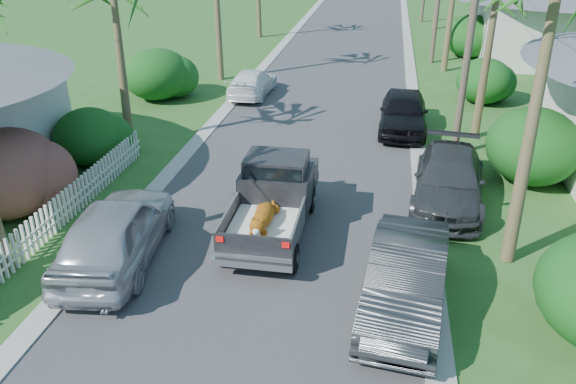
% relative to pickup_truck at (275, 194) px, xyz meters
% --- Properties ---
extents(road, '(8.00, 100.00, 0.02)m').
position_rel_pickup_truck_xyz_m(road, '(-0.01, 18.45, -1.00)').
color(road, '#38383A').
rests_on(road, ground).
extents(curb_left, '(0.60, 100.00, 0.06)m').
position_rel_pickup_truck_xyz_m(curb_left, '(-4.31, 18.45, -0.98)').
color(curb_left, '#A5A39E').
rests_on(curb_left, ground).
extents(curb_right, '(0.60, 100.00, 0.06)m').
position_rel_pickup_truck_xyz_m(curb_right, '(4.29, 18.45, -0.98)').
color(curb_right, '#A5A39E').
rests_on(curb_right, ground).
extents(pickup_truck, '(1.98, 5.12, 2.06)m').
position_rel_pickup_truck_xyz_m(pickup_truck, '(0.00, 0.00, 0.00)').
color(pickup_truck, black).
rests_on(pickup_truck, ground).
extents(parked_car_rn, '(2.15, 4.87, 1.55)m').
position_rel_pickup_truck_xyz_m(parked_car_rn, '(3.59, -3.24, -0.23)').
color(parked_car_rn, '#2A2D2F').
rests_on(parked_car_rn, ground).
extents(parked_car_rm, '(2.62, 5.31, 1.48)m').
position_rel_pickup_truck_xyz_m(parked_car_rm, '(4.99, 2.37, -0.27)').
color(parked_car_rm, '#323538').
rests_on(parked_car_rm, ground).
extents(parked_car_rf, '(2.01, 4.74, 1.60)m').
position_rel_pickup_truck_xyz_m(parked_car_rf, '(3.69, 8.77, -0.21)').
color(parked_car_rf, black).
rests_on(parked_car_rf, ground).
extents(parked_car_ln, '(2.59, 5.25, 1.72)m').
position_rel_pickup_truck_xyz_m(parked_car_ln, '(-3.61, -2.48, -0.15)').
color(parked_car_ln, '#B6B8BE').
rests_on(parked_car_ln, ground).
extents(parked_car_lf, '(1.90, 4.40, 1.26)m').
position_rel_pickup_truck_xyz_m(parked_car_lf, '(-3.61, 12.73, -0.38)').
color(parked_car_lf, white).
rests_on(parked_car_lf, ground).
extents(shrub_l_b, '(3.00, 3.30, 2.60)m').
position_rel_pickup_truck_xyz_m(shrub_l_b, '(-7.81, -0.55, 0.29)').
color(shrub_l_b, '#C11B49').
rests_on(shrub_l_b, ground).
extents(shrub_l_c, '(2.40, 2.64, 2.00)m').
position_rel_pickup_truck_xyz_m(shrub_l_c, '(-7.41, 3.45, -0.01)').
color(shrub_l_c, '#154916').
rests_on(shrub_l_c, ground).
extents(shrub_l_d, '(3.20, 3.52, 2.40)m').
position_rel_pickup_truck_xyz_m(shrub_l_d, '(-8.01, 11.45, 0.19)').
color(shrub_l_d, '#154916').
rests_on(shrub_l_d, ground).
extents(shrub_r_b, '(3.00, 3.30, 2.50)m').
position_rel_pickup_truck_xyz_m(shrub_r_b, '(7.79, 4.45, 0.24)').
color(shrub_r_b, '#154916').
rests_on(shrub_r_b, ground).
extents(shrub_r_c, '(2.60, 2.86, 2.10)m').
position_rel_pickup_truck_xyz_m(shrub_r_c, '(7.49, 13.45, 0.04)').
color(shrub_r_c, '#154916').
rests_on(shrub_r_c, ground).
extents(shrub_r_d, '(3.20, 3.52, 2.60)m').
position_rel_pickup_truck_xyz_m(shrub_r_d, '(7.99, 23.45, 0.29)').
color(shrub_r_d, '#154916').
rests_on(shrub_r_d, ground).
extents(picket_fence, '(0.10, 11.00, 1.00)m').
position_rel_pickup_truck_xyz_m(picket_fence, '(-6.01, -1.05, -0.51)').
color(picket_fence, white).
rests_on(picket_fence, ground).
extents(house_right_far, '(9.00, 8.00, 4.60)m').
position_rel_pickup_truck_xyz_m(house_right_far, '(12.99, 23.45, 1.11)').
color(house_right_far, silver).
rests_on(house_right_far, ground).
extents(utility_pole_b, '(1.60, 0.26, 9.00)m').
position_rel_pickup_truck_xyz_m(utility_pole_b, '(5.59, 6.45, 3.59)').
color(utility_pole_b, brown).
rests_on(utility_pole_b, ground).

